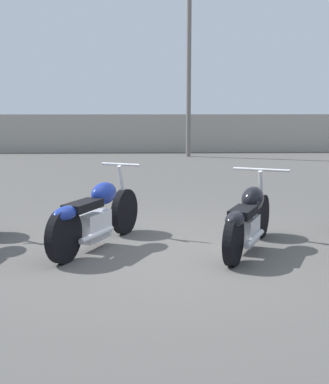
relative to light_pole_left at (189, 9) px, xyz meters
name	(u,v)px	position (x,y,z in m)	size (l,w,h in m)	color
ground_plane	(166,252)	(-1.19, -12.24, -4.94)	(60.00, 60.00, 0.00)	#514F4C
fence_back	(153,133)	(-1.19, 1.69, -4.22)	(40.00, 0.04, 1.43)	#9E998E
light_pole_left	(189,9)	(0.00, 0.00, 0.00)	(0.70, 0.35, 8.48)	slate
motorcycle_slot_2	(95,215)	(-2.06, -12.03, -4.52)	(1.01, 1.98, 0.99)	black
motorcycle_slot_3	(248,219)	(-0.19, -12.22, -4.54)	(1.05, 1.86, 0.94)	black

